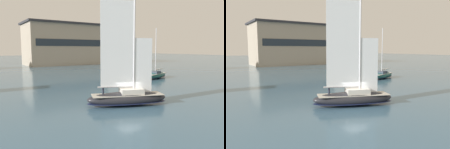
# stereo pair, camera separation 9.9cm
# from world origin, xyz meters

# --- Properties ---
(ground_plane) EXTENTS (400.00, 400.00, 0.00)m
(ground_plane) POSITION_xyz_m (0.00, 0.00, 0.00)
(ground_plane) COLOR #42667F
(waterfront_building) EXTENTS (30.76, 16.75, 15.75)m
(waterfront_building) POSITION_xyz_m (18.37, 63.80, 7.92)
(waterfront_building) COLOR tan
(waterfront_building) RESTS_ON ground
(sailboat_main) EXTENTS (9.07, 5.55, 12.08)m
(sailboat_main) POSITION_xyz_m (0.01, -0.00, 0.98)
(sailboat_main) COLOR #232328
(sailboat_main) RESTS_ON ground
(sailboat_moored_far_slip) EXTENTS (3.46, 6.08, 8.08)m
(sailboat_moored_far_slip) POSITION_xyz_m (36.50, 45.62, 0.55)
(sailboat_moored_far_slip) COLOR silver
(sailboat_moored_far_slip) RESTS_ON ground
(sailboat_moored_outer_mooring) EXTENTS (7.66, 4.32, 10.16)m
(sailboat_moored_outer_mooring) POSITION_xyz_m (18.27, 13.89, 0.69)
(sailboat_moored_outer_mooring) COLOR #194C47
(sailboat_moored_outer_mooring) RESTS_ON ground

